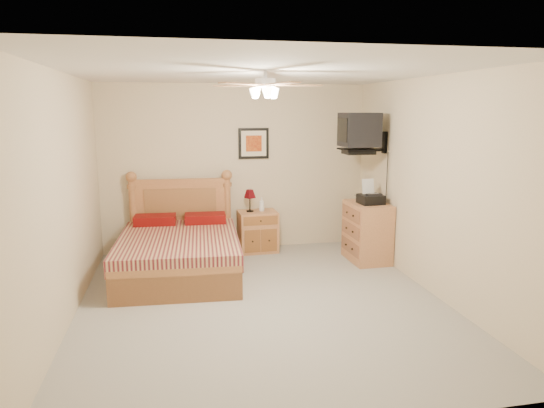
{
  "coord_description": "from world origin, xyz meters",
  "views": [
    {
      "loc": [
        -0.9,
        -5.02,
        2.12
      ],
      "look_at": [
        0.29,
        0.9,
        0.94
      ],
      "focal_mm": 32.0,
      "sensor_mm": 36.0,
      "label": 1
    }
  ],
  "objects": [
    {
      "name": "wall_right",
      "position": [
        2.0,
        0.0,
        1.25
      ],
      "size": [
        0.04,
        4.5,
        2.5
      ],
      "primitive_type": "cube",
      "color": "beige",
      "rests_on": "ground"
    },
    {
      "name": "dresser",
      "position": [
        1.73,
        1.24,
        0.42
      ],
      "size": [
        0.51,
        0.72,
        0.84
      ],
      "primitive_type": "cube",
      "rotation": [
        0.0,
        0.0,
        0.02
      ],
      "color": "#A16742",
      "rests_on": "ground"
    },
    {
      "name": "wall_tv",
      "position": [
        1.75,
        1.34,
        1.81
      ],
      "size": [
        0.56,
        0.46,
        0.58
      ],
      "primitive_type": null,
      "color": "black",
      "rests_on": "wall_right"
    },
    {
      "name": "floor",
      "position": [
        0.0,
        0.0,
        0.0
      ],
      "size": [
        4.5,
        4.5,
        0.0
      ],
      "primitive_type": "plane",
      "color": "gray",
      "rests_on": "ground"
    },
    {
      "name": "wall_front",
      "position": [
        0.0,
        -2.25,
        1.25
      ],
      "size": [
        4.0,
        0.04,
        2.5
      ],
      "primitive_type": "cube",
      "color": "beige",
      "rests_on": "ground"
    },
    {
      "name": "bed",
      "position": [
        -0.9,
        1.12,
        0.63
      ],
      "size": [
        1.58,
        2.01,
        1.26
      ],
      "primitive_type": null,
      "rotation": [
        0.0,
        0.0,
        -0.05
      ],
      "color": "#A16238",
      "rests_on": "ground"
    },
    {
      "name": "wall_back",
      "position": [
        0.0,
        2.25,
        1.25
      ],
      "size": [
        4.0,
        0.04,
        2.5
      ],
      "primitive_type": "cube",
      "color": "beige",
      "rests_on": "ground"
    },
    {
      "name": "fax_machine",
      "position": [
        1.74,
        1.17,
        1.01
      ],
      "size": [
        0.33,
        0.35,
        0.34
      ],
      "primitive_type": null,
      "rotation": [
        0.0,
        0.0,
        0.05
      ],
      "color": "black",
      "rests_on": "dresser"
    },
    {
      "name": "table_lamp",
      "position": [
        0.17,
        2.02,
        0.78
      ],
      "size": [
        0.23,
        0.23,
        0.33
      ],
      "primitive_type": null,
      "rotation": [
        0.0,
        0.0,
        -0.32
      ],
      "color": "#4F060C",
      "rests_on": "nightstand"
    },
    {
      "name": "magazine_lower",
      "position": [
        1.68,
        1.47,
        0.85
      ],
      "size": [
        0.25,
        0.31,
        0.03
      ],
      "primitive_type": "imported",
      "rotation": [
        0.0,
        0.0,
        -0.15
      ],
      "color": "#BEAF97",
      "rests_on": "dresser"
    },
    {
      "name": "ceiling",
      "position": [
        0.0,
        0.0,
        2.5
      ],
      "size": [
        4.0,
        4.5,
        0.04
      ],
      "primitive_type": "cube",
      "color": "white",
      "rests_on": "ground"
    },
    {
      "name": "ceiling_fan",
      "position": [
        0.0,
        -0.2,
        2.36
      ],
      "size": [
        1.14,
        1.14,
        0.28
      ],
      "primitive_type": null,
      "color": "white",
      "rests_on": "ceiling"
    },
    {
      "name": "framed_picture",
      "position": [
        0.27,
        2.23,
        1.62
      ],
      "size": [
        0.46,
        0.04,
        0.46
      ],
      "primitive_type": "cube",
      "color": "black",
      "rests_on": "wall_back"
    },
    {
      "name": "nightstand",
      "position": [
        0.29,
        2.0,
        0.31
      ],
      "size": [
        0.59,
        0.45,
        0.62
      ],
      "primitive_type": "cube",
      "rotation": [
        0.0,
        0.0,
        0.04
      ],
      "color": "#A8673B",
      "rests_on": "ground"
    },
    {
      "name": "wall_left",
      "position": [
        -2.0,
        0.0,
        1.25
      ],
      "size": [
        0.04,
        4.5,
        2.5
      ],
      "primitive_type": "cube",
      "color": "beige",
      "rests_on": "ground"
    },
    {
      "name": "lotion_bottle",
      "position": [
        0.35,
        2.02,
        0.72
      ],
      "size": [
        0.08,
        0.08,
        0.21
      ],
      "primitive_type": "imported",
      "rotation": [
        0.0,
        0.0,
        -0.05
      ],
      "color": "white",
      "rests_on": "nightstand"
    },
    {
      "name": "magazine_upper",
      "position": [
        1.7,
        1.5,
        0.88
      ],
      "size": [
        0.27,
        0.33,
        0.02
      ],
      "primitive_type": "imported",
      "rotation": [
        0.0,
        0.0,
        0.18
      ],
      "color": "gray",
      "rests_on": "magazine_lower"
    }
  ]
}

